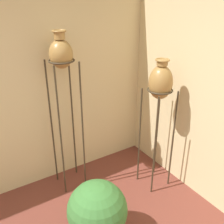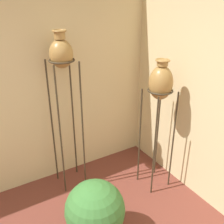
# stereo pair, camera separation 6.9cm
# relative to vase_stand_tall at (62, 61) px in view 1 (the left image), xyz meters

# --- Properties ---
(vase_stand_tall) EXTENTS (0.31, 0.31, 1.99)m
(vase_stand_tall) POSITION_rel_vase_stand_tall_xyz_m (0.00, 0.00, 0.00)
(vase_stand_tall) COLOR #382D1E
(vase_stand_tall) RESTS_ON ground_plane
(vase_stand_medium) EXTENTS (0.31, 0.31, 1.69)m
(vase_stand_medium) POSITION_rel_vase_stand_tall_xyz_m (0.94, -0.59, -0.28)
(vase_stand_medium) COLOR #382D1E
(vase_stand_medium) RESTS_ON ground_plane
(potted_plant) EXTENTS (0.59, 0.59, 0.73)m
(potted_plant) POSITION_rel_vase_stand_tall_xyz_m (-0.16, -1.01, -1.26)
(potted_plant) COLOR olive
(potted_plant) RESTS_ON ground_plane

